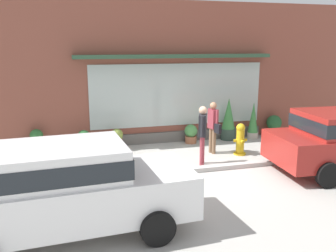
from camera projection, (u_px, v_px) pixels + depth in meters
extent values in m
plane|color=#B2AFA8|center=(205.00, 168.00, 10.14)|extent=(60.00, 60.00, 0.00)
cube|color=#B2B2AD|center=(208.00, 168.00, 9.94)|extent=(14.00, 0.24, 0.12)
cube|color=brown|center=(173.00, 73.00, 12.63)|extent=(14.00, 0.36, 4.75)
cube|color=#ADBCB7|center=(179.00, 95.00, 12.64)|extent=(6.08, 0.03, 2.12)
cube|color=#2D5138|center=(176.00, 56.00, 12.17)|extent=(6.68, 0.56, 0.12)
cube|color=#605E59|center=(174.00, 136.00, 12.90)|extent=(6.48, 0.20, 0.36)
cylinder|color=gold|center=(240.00, 153.00, 11.39)|extent=(0.37, 0.37, 0.06)
cylinder|color=gold|center=(240.00, 141.00, 11.31)|extent=(0.25, 0.25, 0.71)
sphere|color=gold|center=(241.00, 128.00, 11.22)|extent=(0.27, 0.27, 0.27)
cylinder|color=gold|center=(235.00, 141.00, 11.26)|extent=(0.10, 0.09, 0.09)
cylinder|color=gold|center=(245.00, 140.00, 11.35)|extent=(0.10, 0.09, 0.09)
cylinder|color=gold|center=(243.00, 142.00, 11.15)|extent=(0.09, 0.10, 0.09)
cylinder|color=brown|center=(214.00, 141.00, 11.39)|extent=(0.12, 0.12, 0.79)
cylinder|color=brown|center=(211.00, 140.00, 11.53)|extent=(0.12, 0.12, 0.79)
cube|color=#8E333D|center=(213.00, 119.00, 11.31)|extent=(0.26, 0.34, 0.60)
sphere|color=#A37556|center=(213.00, 106.00, 11.22)|extent=(0.22, 0.22, 0.22)
cylinder|color=#8E333D|center=(217.00, 120.00, 11.13)|extent=(0.08, 0.08, 0.57)
cylinder|color=#8E333D|center=(209.00, 117.00, 11.48)|extent=(0.08, 0.08, 0.57)
cube|color=black|center=(218.00, 129.00, 11.10)|extent=(0.15, 0.26, 0.28)
cylinder|color=#8E333D|center=(202.00, 151.00, 10.29)|extent=(0.12, 0.12, 0.82)
cylinder|color=#8E333D|center=(202.00, 149.00, 10.47)|extent=(0.12, 0.12, 0.82)
cube|color=#232328|center=(203.00, 125.00, 10.22)|extent=(0.33, 0.39, 0.62)
sphere|color=tan|center=(203.00, 110.00, 10.13)|extent=(0.22, 0.22, 0.22)
cylinder|color=#232328|center=(202.00, 127.00, 10.01)|extent=(0.08, 0.08, 0.59)
cylinder|color=#232328|center=(203.00, 123.00, 10.43)|extent=(0.08, 0.08, 0.59)
cube|color=white|center=(68.00, 198.00, 6.49)|extent=(4.56, 1.95, 0.78)
cube|color=white|center=(52.00, 164.00, 6.27)|extent=(2.54, 1.70, 0.61)
cube|color=#1E2328|center=(52.00, 164.00, 6.27)|extent=(2.59, 1.72, 0.33)
cylinder|color=black|center=(133.00, 190.00, 7.82)|extent=(0.62, 0.21, 0.61)
cylinder|color=black|center=(158.00, 228.00, 6.20)|extent=(0.62, 0.21, 0.61)
cylinder|color=black|center=(287.00, 153.00, 10.51)|extent=(0.63, 0.22, 0.62)
cylinder|color=black|center=(328.00, 175.00, 8.70)|extent=(0.63, 0.22, 0.62)
cylinder|color=#33473D|center=(228.00, 134.00, 13.14)|extent=(0.52, 0.52, 0.40)
cone|color=#3D8442|center=(229.00, 113.00, 12.97)|extent=(0.47, 0.47, 1.10)
cylinder|color=#33473D|center=(84.00, 147.00, 11.55)|extent=(0.29, 0.29, 0.35)
sphere|color=#2D6B33|center=(84.00, 136.00, 11.47)|extent=(0.40, 0.40, 0.40)
cylinder|color=#9E6042|center=(117.00, 144.00, 11.83)|extent=(0.34, 0.34, 0.37)
sphere|color=olive|center=(117.00, 135.00, 11.76)|extent=(0.39, 0.39, 0.39)
sphere|color=orange|center=(118.00, 133.00, 11.85)|extent=(0.11, 0.11, 0.11)
sphere|color=orange|center=(114.00, 132.00, 11.70)|extent=(0.11, 0.11, 0.11)
sphere|color=white|center=(120.00, 131.00, 11.78)|extent=(0.09, 0.09, 0.09)
cylinder|color=#33473D|center=(37.00, 147.00, 11.49)|extent=(0.26, 0.26, 0.40)
sphere|color=#2D6B33|center=(36.00, 136.00, 11.41)|extent=(0.40, 0.40, 0.40)
cylinder|color=#B7B2A3|center=(252.00, 135.00, 13.32)|extent=(0.40, 0.40, 0.23)
cone|color=#3D8442|center=(253.00, 117.00, 13.18)|extent=(0.36, 0.36, 1.08)
cylinder|color=#9E6042|center=(191.00, 139.00, 12.69)|extent=(0.40, 0.40, 0.25)
sphere|color=#4C934C|center=(191.00, 131.00, 12.62)|extent=(0.44, 0.44, 0.44)
cylinder|color=#4C4C51|center=(273.00, 132.00, 13.66)|extent=(0.39, 0.39, 0.27)
sphere|color=#23562D|center=(274.00, 123.00, 13.58)|extent=(0.55, 0.55, 0.55)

